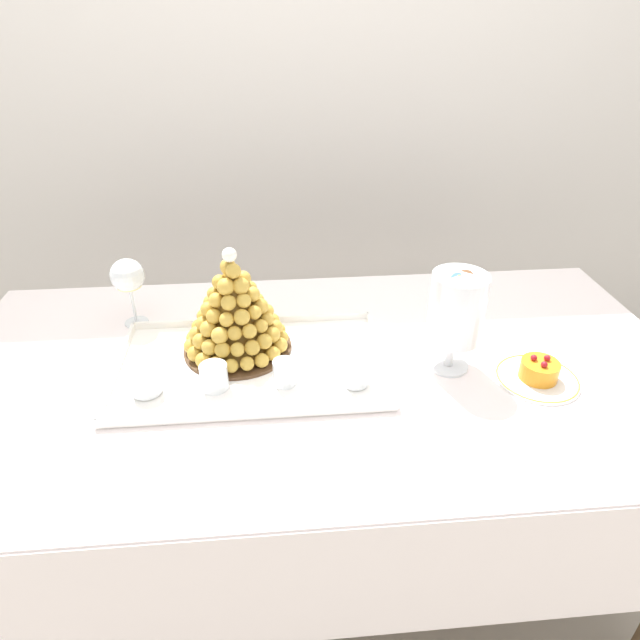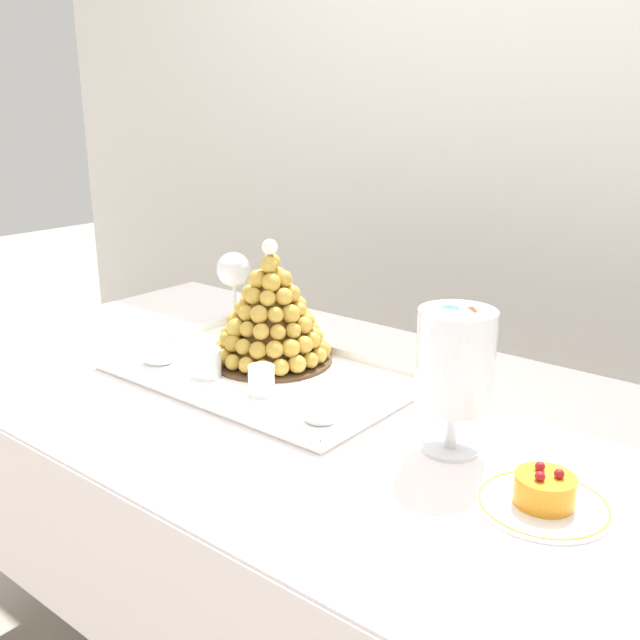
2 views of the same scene
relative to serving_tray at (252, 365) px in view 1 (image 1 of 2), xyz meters
The scene contains 12 objects.
ground_plane 0.78m from the serving_tray, ahead, with size 12.00×12.00×0.00m, color #B2A899.
backdrop_wall 1.28m from the serving_tray, 82.57° to the left, with size 4.80×0.10×2.50m, color silver.
buffet_table 0.18m from the serving_tray, ahead, with size 1.73×0.90×0.76m.
serving_tray is the anchor object (origin of this frame).
croquembouche 0.13m from the serving_tray, 116.90° to the left, with size 0.26×0.26×0.26m.
dessert_cup_left 0.24m from the serving_tray, 159.59° to the right, with size 0.06×0.06×0.05m.
dessert_cup_mid_left 0.11m from the serving_tray, 133.85° to the right, with size 0.06×0.06×0.06m.
dessert_cup_centre 0.11m from the serving_tray, 46.68° to the right, with size 0.05×0.05×0.06m.
dessert_cup_mid_right 0.25m from the serving_tray, 22.12° to the right, with size 0.05×0.05×0.05m.
macaron_goblet 0.48m from the serving_tray, ahead, with size 0.12×0.12×0.25m.
fruit_tart_plate 0.64m from the serving_tray, ahead, with size 0.18×0.18×0.06m.
wine_glass 0.40m from the serving_tray, 143.67° to the left, with size 0.08×0.08×0.18m.
Camera 1 is at (-0.09, -1.01, 1.49)m, focal length 30.28 mm.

